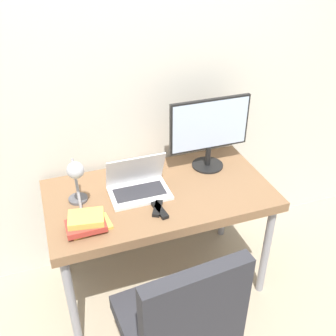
{
  "coord_description": "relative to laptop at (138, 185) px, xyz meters",
  "views": [
    {
      "loc": [
        -0.59,
        -1.47,
        2.17
      ],
      "look_at": [
        0.04,
        0.33,
        0.95
      ],
      "focal_mm": 42.0,
      "sensor_mm": 36.0,
      "label": 1
    }
  ],
  "objects": [
    {
      "name": "wall_back",
      "position": [
        0.12,
        0.39,
        0.48
      ],
      "size": [
        8.0,
        0.05,
        2.6
      ],
      "color": "beige",
      "rests_on": "ground_plane"
    },
    {
      "name": "desk_lamp",
      "position": [
        -0.35,
        -0.06,
        0.17
      ],
      "size": [
        0.11,
        0.23,
        0.33
      ],
      "color": "#4C4C51",
      "rests_on": "desk"
    },
    {
      "name": "ground_plane",
      "position": [
        0.12,
        -0.4,
        -0.82
      ],
      "size": [
        12.0,
        12.0,
        0.0
      ],
      "primitive_type": "plane",
      "color": "tan"
    },
    {
      "name": "tv_remote",
      "position": [
        0.05,
        -0.2,
        -0.04
      ],
      "size": [
        0.1,
        0.14,
        0.02
      ],
      "color": "black",
      "rests_on": "desk"
    },
    {
      "name": "book_stack",
      "position": [
        -0.34,
        -0.23,
        -0.01
      ],
      "size": [
        0.24,
        0.17,
        0.09
      ],
      "color": "gold",
      "rests_on": "desk"
    },
    {
      "name": "media_remote",
      "position": [
        0.06,
        -0.22,
        -0.04
      ],
      "size": [
        0.06,
        0.16,
        0.02
      ],
      "color": "black",
      "rests_on": "desk"
    },
    {
      "name": "office_chair",
      "position": [
        -0.03,
        -0.8,
        -0.24
      ],
      "size": [
        0.56,
        0.55,
        1.04
      ],
      "color": "black",
      "rests_on": "ground_plane"
    },
    {
      "name": "desk",
      "position": [
        0.12,
        -0.04,
        -0.12
      ],
      "size": [
        1.35,
        0.72,
        0.77
      ],
      "color": "brown",
      "rests_on": "ground_plane"
    },
    {
      "name": "laptop",
      "position": [
        0.0,
        0.0,
        0.0
      ],
      "size": [
        0.35,
        0.24,
        0.24
      ],
      "color": "silver",
      "rests_on": "desk"
    },
    {
      "name": "monitor",
      "position": [
        0.51,
        0.14,
        0.22
      ],
      "size": [
        0.53,
        0.21,
        0.47
      ],
      "color": "black",
      "rests_on": "desk"
    }
  ]
}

